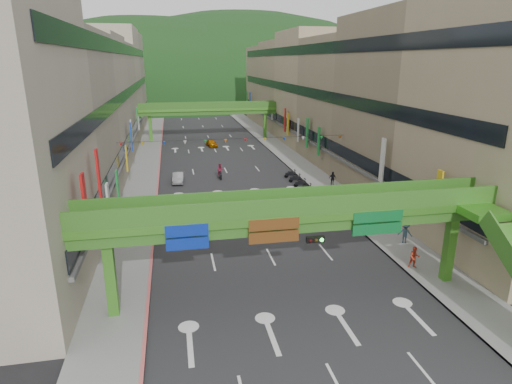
% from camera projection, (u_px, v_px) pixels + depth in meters
% --- Properties ---
extents(ground, '(320.00, 320.00, 0.00)m').
position_uv_depth(ground, '(323.00, 357.00, 22.05)').
color(ground, black).
rests_on(ground, ground).
extents(road_slab, '(18.00, 140.00, 0.02)m').
position_uv_depth(road_slab, '(218.00, 155.00, 68.93)').
color(road_slab, '#28282B').
rests_on(road_slab, ground).
extents(sidewalk_left, '(4.00, 140.00, 0.15)m').
position_uv_depth(sidewalk_left, '(148.00, 158.00, 66.89)').
color(sidewalk_left, gray).
rests_on(sidewalk_left, ground).
extents(sidewalk_right, '(4.00, 140.00, 0.15)m').
position_uv_depth(sidewalk_right, '(284.00, 152.00, 70.94)').
color(sidewalk_right, gray).
rests_on(sidewalk_right, ground).
extents(curb_left, '(0.20, 140.00, 0.18)m').
position_uv_depth(curb_left, '(160.00, 157.00, 67.23)').
color(curb_left, '#CC5959').
rests_on(curb_left, ground).
extents(curb_right, '(0.20, 140.00, 0.18)m').
position_uv_depth(curb_right, '(273.00, 153.00, 70.58)').
color(curb_right, gray).
rests_on(curb_right, ground).
extents(building_row_left, '(12.80, 95.00, 19.00)m').
position_uv_depth(building_row_left, '(88.00, 98.00, 62.66)').
color(building_row_left, '#9E937F').
rests_on(building_row_left, ground).
extents(building_row_right, '(12.80, 95.00, 19.00)m').
position_uv_depth(building_row_right, '(332.00, 94.00, 69.63)').
color(building_row_right, gray).
rests_on(building_row_right, ground).
extents(overpass_near, '(28.00, 12.27, 7.10)m').
position_uv_depth(overpass_near, '(311.00, 225.00, 25.73)').
color(overpass_near, '#4C9E2D').
rests_on(overpass_near, ground).
extents(overpass_far, '(28.00, 2.20, 7.10)m').
position_uv_depth(overpass_far, '(209.00, 111.00, 81.41)').
color(overpass_far, '#4C9E2D').
rests_on(overpass_far, ground).
extents(hill_left, '(168.00, 140.00, 112.00)m').
position_uv_depth(hill_left, '(150.00, 99.00, 169.32)').
color(hill_left, '#1C4419').
rests_on(hill_left, ground).
extents(hill_right, '(208.00, 176.00, 128.00)m').
position_uv_depth(hill_right, '(241.00, 94.00, 195.43)').
color(hill_right, '#1C4419').
rests_on(hill_right, ground).
extents(bunting_string, '(26.00, 0.36, 0.47)m').
position_uv_depth(bunting_string, '(236.00, 141.00, 48.42)').
color(bunting_string, black).
rests_on(bunting_string, ground).
extents(scooter_rider_near, '(0.79, 1.57, 2.20)m').
position_uv_depth(scooter_rider_near, '(204.00, 226.00, 36.69)').
color(scooter_rider_near, black).
rests_on(scooter_rider_near, ground).
extents(scooter_rider_mid, '(0.87, 1.60, 2.05)m').
position_uv_depth(scooter_rider_mid, '(220.00, 171.00, 54.99)').
color(scooter_rider_mid, black).
rests_on(scooter_rider_mid, ground).
extents(scooter_rider_left, '(1.01, 1.60, 1.98)m').
position_uv_depth(scooter_rider_left, '(196.00, 216.00, 39.18)').
color(scooter_rider_left, gray).
rests_on(scooter_rider_left, ground).
extents(scooter_rider_far, '(0.87, 1.58, 1.94)m').
position_uv_depth(scooter_rider_far, '(196.00, 214.00, 39.84)').
color(scooter_rider_far, maroon).
rests_on(scooter_rider_far, ground).
extents(parked_scooter_row, '(1.60, 9.39, 1.08)m').
position_uv_depth(parked_scooter_row, '(300.00, 183.00, 51.46)').
color(parked_scooter_row, black).
rests_on(parked_scooter_row, ground).
extents(car_silver, '(1.60, 3.89, 1.25)m').
position_uv_depth(car_silver, '(178.00, 178.00, 53.47)').
color(car_silver, '#9999A0').
rests_on(car_silver, ground).
extents(car_yellow, '(2.01, 3.77, 1.22)m').
position_uv_depth(car_yellow, '(212.00, 143.00, 75.78)').
color(car_yellow, '#C06802').
rests_on(car_yellow, ground).
extents(pedestrian_red, '(0.93, 0.80, 1.63)m').
position_uv_depth(pedestrian_red, '(414.00, 259.00, 31.11)').
color(pedestrian_red, red).
rests_on(pedestrian_red, ground).
extents(pedestrian_dark, '(1.05, 0.53, 1.72)m').
position_uv_depth(pedestrian_dark, '(332.00, 180.00, 51.64)').
color(pedestrian_dark, black).
rests_on(pedestrian_dark, ground).
extents(pedestrian_blue, '(0.98, 0.89, 1.77)m').
position_uv_depth(pedestrian_blue, '(405.00, 235.00, 35.35)').
color(pedestrian_blue, '#384F62').
rests_on(pedestrian_blue, ground).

